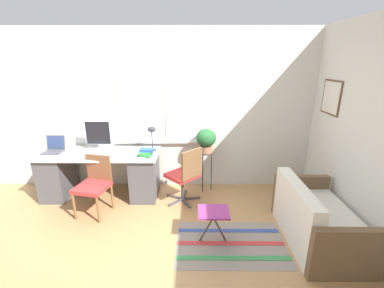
% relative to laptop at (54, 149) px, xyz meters
% --- Properties ---
extents(ground_plane, '(14.00, 14.00, 0.00)m').
position_rel_laptop_xyz_m(ground_plane, '(1.54, -0.41, -0.82)').
color(ground_plane, tan).
extents(wall_back_with_window, '(9.00, 0.12, 2.70)m').
position_rel_laptop_xyz_m(wall_back_with_window, '(1.55, 0.39, 0.53)').
color(wall_back_with_window, silver).
rests_on(wall_back_with_window, ground_plane).
extents(wall_right_with_picture, '(0.08, 9.00, 2.70)m').
position_rel_laptop_xyz_m(wall_right_with_picture, '(4.32, -0.41, 0.53)').
color(wall_right_with_picture, silver).
rests_on(wall_right_with_picture, ground_plane).
extents(desk, '(1.93, 0.73, 0.76)m').
position_rel_laptop_xyz_m(desk, '(0.74, -0.05, -0.41)').
color(desk, '#B2B7BC').
rests_on(desk, ground_plane).
extents(laptop, '(0.30, 0.28, 0.25)m').
position_rel_laptop_xyz_m(laptop, '(0.00, 0.00, 0.00)').
color(laptop, '#4C4C51').
rests_on(laptop, desk).
extents(monitor, '(0.41, 0.17, 0.49)m').
position_rel_laptop_xyz_m(monitor, '(0.71, 0.11, 0.21)').
color(monitor, silver).
rests_on(monitor, desk).
extents(keyboard, '(0.43, 0.14, 0.02)m').
position_rel_laptop_xyz_m(keyboard, '(0.70, -0.24, -0.05)').
color(keyboard, silver).
rests_on(keyboard, desk).
extents(mouse, '(0.04, 0.06, 0.03)m').
position_rel_laptop_xyz_m(mouse, '(1.00, -0.25, -0.04)').
color(mouse, slate).
rests_on(mouse, desk).
extents(desk_lamp, '(0.14, 0.14, 0.41)m').
position_rel_laptop_xyz_m(desk_lamp, '(1.60, 0.08, 0.26)').
color(desk_lamp, '#2D2D33').
rests_on(desk_lamp, desk).
extents(book_stack, '(0.24, 0.18, 0.15)m').
position_rel_laptop_xyz_m(book_stack, '(1.55, -0.28, 0.02)').
color(book_stack, white).
rests_on(book_stack, desk).
extents(desk_chair_wooden, '(0.52, 0.52, 0.86)m').
position_rel_laptop_xyz_m(desk_chair_wooden, '(0.82, -0.54, -0.35)').
color(desk_chair_wooden, brown).
rests_on(desk_chair_wooden, ground_plane).
extents(office_chair_swivel, '(0.61, 0.61, 0.92)m').
position_rel_laptop_xyz_m(office_chair_swivel, '(2.15, -0.25, -0.33)').
color(office_chair_swivel, '#47474C').
rests_on(office_chair_swivel, ground_plane).
extents(couch_loveseat, '(0.77, 1.32, 0.76)m').
position_rel_laptop_xyz_m(couch_loveseat, '(3.81, -1.18, -0.55)').
color(couch_loveseat, white).
rests_on(couch_loveseat, ground_plane).
extents(plant_stand, '(0.24, 0.24, 0.71)m').
position_rel_laptop_xyz_m(plant_stand, '(2.48, 0.16, -0.22)').
color(plant_stand, '#333338').
rests_on(plant_stand, ground_plane).
extents(potted_plant, '(0.33, 0.33, 0.40)m').
position_rel_laptop_xyz_m(potted_plant, '(2.48, 0.16, 0.11)').
color(potted_plant, '#9E6B4C').
rests_on(potted_plant, plant_stand).
extents(floor_rug_striped, '(1.36, 0.88, 0.01)m').
position_rel_laptop_xyz_m(floor_rug_striped, '(2.75, -1.26, -0.82)').
color(floor_rug_striped, gray).
rests_on(floor_rug_striped, ground_plane).
extents(folding_stool, '(0.38, 0.32, 0.44)m').
position_rel_laptop_xyz_m(folding_stool, '(2.52, -1.21, -0.43)').
color(folding_stool, '#93337A').
rests_on(folding_stool, ground_plane).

